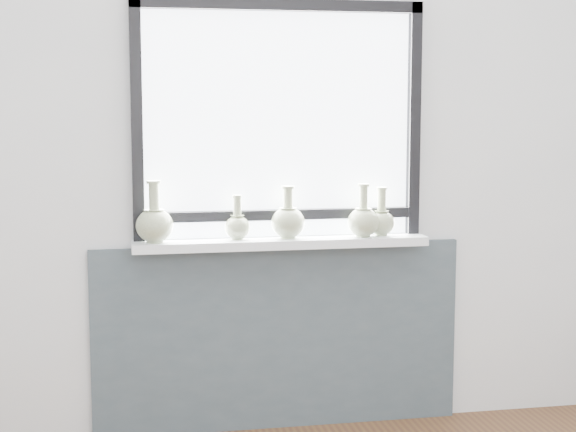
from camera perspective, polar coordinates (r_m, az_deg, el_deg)
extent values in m
cube|color=silver|center=(3.99, -0.70, 4.45)|extent=(3.60, 0.02, 2.60)
cube|color=#424E57|center=(4.10, -0.60, -7.81)|extent=(1.70, 0.03, 0.86)
cube|color=white|center=(3.94, -0.43, -1.74)|extent=(1.32, 0.18, 0.04)
cube|color=black|center=(3.88, -9.75, 6.11)|extent=(0.05, 0.06, 1.05)
cube|color=black|center=(4.10, 8.12, 6.20)|extent=(0.05, 0.06, 1.05)
cube|color=black|center=(3.96, -0.58, 13.48)|extent=(1.30, 0.06, 0.05)
cube|color=black|center=(3.97, -0.56, 0.09)|extent=(1.20, 0.05, 0.04)
cube|color=white|center=(3.96, -0.64, 5.88)|extent=(1.20, 0.01, 1.00)
cylinder|color=#AAB68D|center=(3.85, -8.60, -1.65)|extent=(0.07, 0.07, 0.01)
ellipsoid|color=#AAB68D|center=(3.84, -8.62, -0.62)|extent=(0.16, 0.16, 0.15)
cone|color=#AAB68D|center=(3.84, -8.64, 0.21)|extent=(0.09, 0.09, 0.03)
cylinder|color=#AAB68D|center=(3.83, -8.66, 1.13)|extent=(0.04, 0.04, 0.13)
cylinder|color=#AAB68D|center=(3.82, -8.68, 2.19)|extent=(0.06, 0.06, 0.01)
cylinder|color=#AAB68D|center=(3.91, -3.29, -1.45)|extent=(0.05, 0.05, 0.01)
ellipsoid|color=#AAB68D|center=(3.90, -3.29, -0.75)|extent=(0.11, 0.11, 0.10)
cone|color=#AAB68D|center=(3.90, -3.30, -0.16)|extent=(0.06, 0.06, 0.03)
cylinder|color=#AAB68D|center=(3.89, -3.30, 0.49)|extent=(0.04, 0.04, 0.10)
cylinder|color=#AAB68D|center=(3.89, -3.31, 1.27)|extent=(0.04, 0.04, 0.01)
cylinder|color=#AAB68D|center=(3.94, 0.00, -1.38)|extent=(0.07, 0.07, 0.01)
ellipsoid|color=#AAB68D|center=(3.93, 0.00, -0.43)|extent=(0.15, 0.15, 0.14)
cone|color=#AAB68D|center=(3.92, 0.00, 0.33)|extent=(0.08, 0.08, 0.03)
cylinder|color=#AAB68D|center=(3.92, 0.00, 1.03)|extent=(0.04, 0.04, 0.10)
cylinder|color=#AAB68D|center=(3.91, 0.00, 1.86)|extent=(0.06, 0.06, 0.01)
cylinder|color=#AAB68D|center=(3.99, 4.88, -1.28)|extent=(0.06, 0.06, 0.01)
ellipsoid|color=#AAB68D|center=(3.99, 4.89, -0.41)|extent=(0.14, 0.14, 0.13)
cone|color=#AAB68D|center=(3.98, 4.90, 0.31)|extent=(0.08, 0.08, 0.03)
cylinder|color=#AAB68D|center=(3.97, 4.90, 1.09)|extent=(0.04, 0.04, 0.12)
cylinder|color=#AAB68D|center=(3.97, 4.91, 2.00)|extent=(0.05, 0.05, 0.01)
cylinder|color=#AAB68D|center=(4.05, 6.05, -1.19)|extent=(0.05, 0.05, 0.01)
ellipsoid|color=#AAB68D|center=(4.04, 6.06, -0.46)|extent=(0.12, 0.12, 0.11)
cone|color=#AAB68D|center=(4.03, 6.07, 0.15)|extent=(0.07, 0.07, 0.03)
cylinder|color=#AAB68D|center=(4.03, 6.08, 0.90)|extent=(0.04, 0.04, 0.11)
cylinder|color=#AAB68D|center=(4.02, 6.09, 1.78)|extent=(0.05, 0.05, 0.01)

